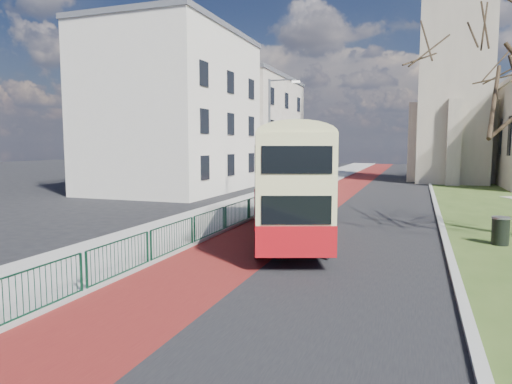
% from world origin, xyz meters
% --- Properties ---
extents(ground, '(160.00, 160.00, 0.00)m').
position_xyz_m(ground, '(0.00, 0.00, 0.00)').
color(ground, black).
rests_on(ground, ground).
extents(road_carriageway, '(9.00, 120.00, 0.01)m').
position_xyz_m(road_carriageway, '(1.50, 20.00, 0.01)').
color(road_carriageway, black).
rests_on(road_carriageway, ground).
extents(bus_lane, '(3.40, 120.00, 0.01)m').
position_xyz_m(bus_lane, '(-1.20, 20.00, 0.01)').
color(bus_lane, '#591414').
rests_on(bus_lane, ground).
extents(pavement_west, '(4.00, 120.00, 0.12)m').
position_xyz_m(pavement_west, '(-5.00, 20.00, 0.06)').
color(pavement_west, gray).
rests_on(pavement_west, ground).
extents(kerb_west, '(0.25, 120.00, 0.13)m').
position_xyz_m(kerb_west, '(-3.00, 20.00, 0.07)').
color(kerb_west, '#999993').
rests_on(kerb_west, ground).
extents(kerb_east, '(0.25, 80.00, 0.13)m').
position_xyz_m(kerb_east, '(6.10, 22.00, 0.07)').
color(kerb_east, '#999993').
rests_on(kerb_east, ground).
extents(pedestrian_railing, '(0.07, 24.00, 1.12)m').
position_xyz_m(pedestrian_railing, '(-2.95, 4.00, 0.55)').
color(pedestrian_railing, '#0D3D26').
rests_on(pedestrian_railing, ground).
extents(gothic_church, '(16.38, 18.00, 40.00)m').
position_xyz_m(gothic_church, '(12.56, 38.00, 13.13)').
color(gothic_church, gray).
rests_on(gothic_church, ground).
extents(street_block_near, '(10.30, 14.30, 13.00)m').
position_xyz_m(street_block_near, '(-14.00, 22.00, 6.51)').
color(street_block_near, silver).
rests_on(street_block_near, ground).
extents(street_block_far, '(10.30, 16.30, 11.50)m').
position_xyz_m(street_block_far, '(-14.00, 38.00, 5.76)').
color(street_block_far, '#B9AE9C').
rests_on(street_block_far, ground).
extents(streetlamp, '(2.13, 0.18, 8.00)m').
position_xyz_m(streetlamp, '(-4.35, 18.00, 4.59)').
color(streetlamp, gray).
rests_on(streetlamp, pavement_west).
extents(bus, '(5.81, 10.62, 4.36)m').
position_xyz_m(bus, '(-0.09, 6.42, 2.49)').
color(bus, '#AA0F16').
rests_on(bus, ground).
extents(litter_bin, '(0.73, 0.73, 1.07)m').
position_xyz_m(litter_bin, '(8.00, 7.78, 0.58)').
color(litter_bin, black).
rests_on(litter_bin, grass_green).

